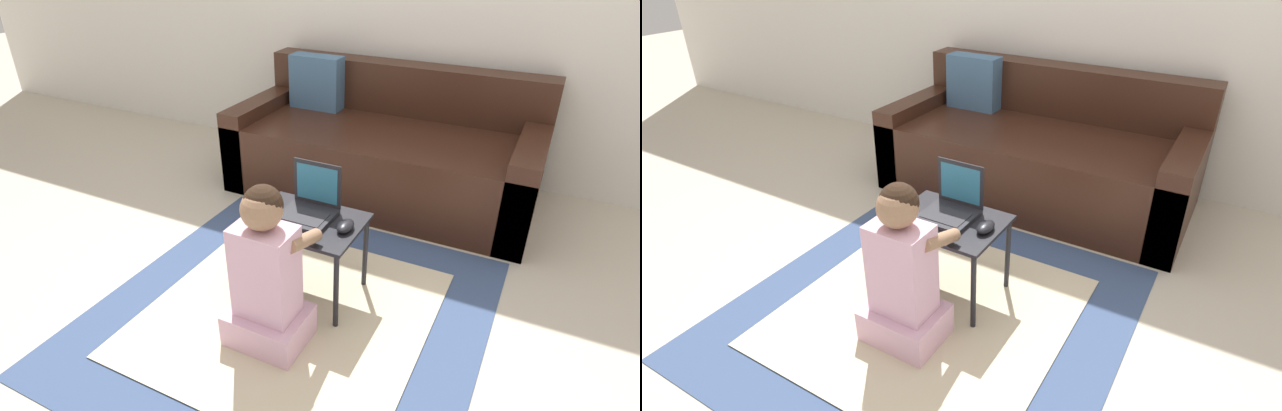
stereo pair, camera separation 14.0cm
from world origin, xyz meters
TOP-DOWN VIEW (x-y plane):
  - ground_plane at (0.00, 0.00)m, footprint 16.00×16.00m
  - area_rug at (-0.08, -0.19)m, footprint 1.70×1.71m
  - couch at (-0.14, 1.19)m, footprint 1.91×0.91m
  - laptop_desk at (-0.08, -0.01)m, footprint 0.50×0.38m
  - laptop at (-0.09, 0.03)m, footprint 0.24×0.22m
  - computer_mouse at (0.11, -0.01)m, footprint 0.07×0.11m
  - person_seated at (-0.08, -0.37)m, footprint 0.33×0.36m

SIDE VIEW (x-z plane):
  - ground_plane at x=0.00m, z-range 0.00..0.00m
  - area_rug at x=-0.08m, z-range 0.00..0.01m
  - couch at x=-0.14m, z-range -0.12..0.69m
  - person_seated at x=-0.08m, z-range -0.04..0.70m
  - laptop_desk at x=-0.08m, z-range 0.15..0.55m
  - computer_mouse at x=0.11m, z-range 0.40..0.45m
  - laptop at x=-0.09m, z-range 0.33..0.56m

